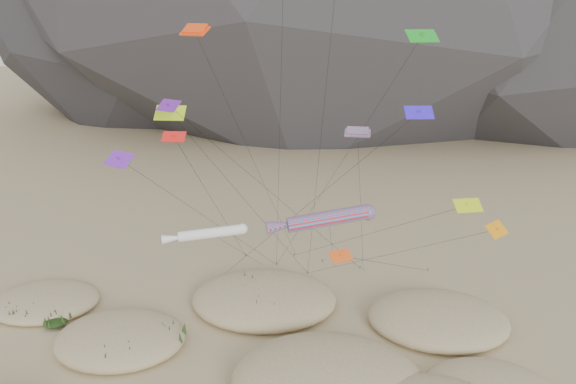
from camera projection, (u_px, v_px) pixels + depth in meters
name	position (u px, v px, depth m)	size (l,w,h in m)	color
dunes	(262.00, 375.00, 41.96)	(48.50, 35.86, 3.66)	#CCB789
dune_grass	(241.00, 372.00, 42.10)	(44.74, 27.93, 1.47)	black
kite_stakes	(307.00, 265.00, 61.50)	(22.06, 6.10, 0.30)	#3F2D1E
rainbow_tube_kite	(324.00, 219.00, 42.75)	(8.50, 17.82, 12.48)	red
white_tube_kite	(207.00, 234.00, 41.60)	(6.27, 18.96, 11.53)	white
orange_parafoil	(196.00, 33.00, 46.62)	(9.25, 13.13, 25.67)	#FF410D
multi_parafoil	(358.00, 134.00, 46.50)	(2.86, 9.93, 17.53)	red
delta_kites	(303.00, 124.00, 44.22)	(31.23, 20.46, 29.96)	red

